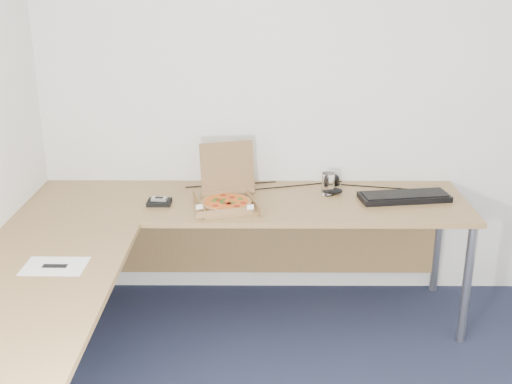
{
  "coord_description": "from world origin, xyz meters",
  "views": [
    {
      "loc": [
        -0.43,
        -2.01,
        1.98
      ],
      "look_at": [
        -0.45,
        1.28,
        0.82
      ],
      "focal_mm": 44.72,
      "sensor_mm": 36.0,
      "label": 1
    }
  ],
  "objects_px": {
    "keyboard": "(404,197)",
    "wallet": "(159,202)",
    "desk": "(182,234)",
    "pizza_box": "(226,199)",
    "drinking_glass": "(328,184)"
  },
  "relations": [
    {
      "from": "desk",
      "to": "pizza_box",
      "type": "relative_size",
      "value": 6.88
    },
    {
      "from": "pizza_box",
      "to": "keyboard",
      "type": "height_order",
      "value": "pizza_box"
    },
    {
      "from": "drinking_glass",
      "to": "keyboard",
      "type": "distance_m",
      "value": 0.44
    },
    {
      "from": "desk",
      "to": "drinking_glass",
      "type": "bearing_deg",
      "value": 33.18
    },
    {
      "from": "desk",
      "to": "wallet",
      "type": "relative_size",
      "value": 19.09
    },
    {
      "from": "keyboard",
      "to": "pizza_box",
      "type": "bearing_deg",
      "value": 177.43
    },
    {
      "from": "drinking_glass",
      "to": "keyboard",
      "type": "xyz_separation_m",
      "value": [
        0.43,
        -0.08,
        -0.05
      ]
    },
    {
      "from": "desk",
      "to": "drinking_glass",
      "type": "distance_m",
      "value": 0.95
    },
    {
      "from": "pizza_box",
      "to": "drinking_glass",
      "type": "distance_m",
      "value": 0.61
    },
    {
      "from": "pizza_box",
      "to": "wallet",
      "type": "xyz_separation_m",
      "value": [
        -0.38,
        0.02,
        -0.03
      ]
    },
    {
      "from": "drinking_glass",
      "to": "keyboard",
      "type": "relative_size",
      "value": 0.26
    },
    {
      "from": "pizza_box",
      "to": "drinking_glass",
      "type": "bearing_deg",
      "value": 0.93
    },
    {
      "from": "drinking_glass",
      "to": "pizza_box",
      "type": "bearing_deg",
      "value": -162.41
    },
    {
      "from": "desk",
      "to": "pizza_box",
      "type": "distance_m",
      "value": 0.4
    },
    {
      "from": "keyboard",
      "to": "wallet",
      "type": "height_order",
      "value": "keyboard"
    }
  ]
}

